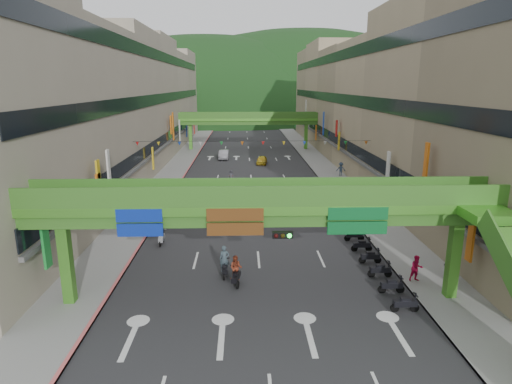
{
  "coord_description": "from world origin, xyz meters",
  "views": [
    {
      "loc": [
        -1.06,
        -16.53,
        12.25
      ],
      "look_at": [
        0.0,
        18.0,
        3.5
      ],
      "focal_mm": 30.0,
      "sensor_mm": 36.0,
      "label": 1
    }
  ],
  "objects_px": {
    "overpass_near": "(280,219)",
    "car_yellow": "(262,160)",
    "car_silver": "(224,155)",
    "pedestrian_red": "(416,271)",
    "scooter_rider_near": "(224,262)",
    "scooter_rider_mid": "(236,270)"
  },
  "relations": [
    {
      "from": "overpass_near",
      "to": "car_yellow",
      "type": "height_order",
      "value": "overpass_near"
    },
    {
      "from": "car_yellow",
      "to": "pedestrian_red",
      "type": "xyz_separation_m",
      "value": [
        7.92,
        -41.64,
        0.19
      ]
    },
    {
      "from": "car_yellow",
      "to": "pedestrian_red",
      "type": "distance_m",
      "value": 42.38
    },
    {
      "from": "car_silver",
      "to": "scooter_rider_near",
      "type": "bearing_deg",
      "value": -87.56
    },
    {
      "from": "car_yellow",
      "to": "car_silver",
      "type": "bearing_deg",
      "value": 148.17
    },
    {
      "from": "overpass_near",
      "to": "car_silver",
      "type": "bearing_deg",
      "value": 96.06
    },
    {
      "from": "car_silver",
      "to": "pedestrian_red",
      "type": "height_order",
      "value": "pedestrian_red"
    },
    {
      "from": "scooter_rider_near",
      "to": "scooter_rider_mid",
      "type": "height_order",
      "value": "scooter_rider_near"
    },
    {
      "from": "scooter_rider_mid",
      "to": "pedestrian_red",
      "type": "distance_m",
      "value": 11.35
    },
    {
      "from": "overpass_near",
      "to": "car_silver",
      "type": "xyz_separation_m",
      "value": [
        -5.23,
        49.24,
        -4.45
      ]
    },
    {
      "from": "overpass_near",
      "to": "scooter_rider_near",
      "type": "bearing_deg",
      "value": 129.42
    },
    {
      "from": "car_yellow",
      "to": "scooter_rider_mid",
      "type": "bearing_deg",
      "value": -87.67
    },
    {
      "from": "overpass_near",
      "to": "scooter_rider_near",
      "type": "height_order",
      "value": "overpass_near"
    },
    {
      "from": "scooter_rider_mid",
      "to": "car_yellow",
      "type": "bearing_deg",
      "value": 85.28
    },
    {
      "from": "pedestrian_red",
      "to": "car_yellow",
      "type": "bearing_deg",
      "value": 95.74
    },
    {
      "from": "overpass_near",
      "to": "car_yellow",
      "type": "relative_size",
      "value": 7.34
    },
    {
      "from": "scooter_rider_near",
      "to": "pedestrian_red",
      "type": "xyz_separation_m",
      "value": [
        12.12,
        -1.34,
        -0.15
      ]
    },
    {
      "from": "overpass_near",
      "to": "pedestrian_red",
      "type": "height_order",
      "value": "overpass_near"
    },
    {
      "from": "overpass_near",
      "to": "car_silver",
      "type": "relative_size",
      "value": 6.13
    },
    {
      "from": "scooter_rider_mid",
      "to": "car_yellow",
      "type": "xyz_separation_m",
      "value": [
        3.43,
        41.54,
        -0.34
      ]
    },
    {
      "from": "scooter_rider_near",
      "to": "car_yellow",
      "type": "relative_size",
      "value": 0.55
    },
    {
      "from": "scooter_rider_near",
      "to": "pedestrian_red",
      "type": "relative_size",
      "value": 1.25
    }
  ]
}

